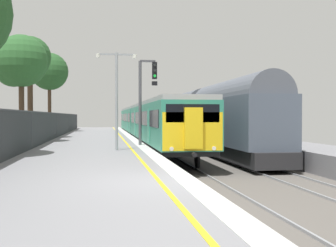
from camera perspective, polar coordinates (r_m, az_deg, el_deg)
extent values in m
cube|color=gray|center=(11.02, -12.56, -10.47)|extent=(6.40, 110.00, 1.00)
cube|color=silver|center=(11.12, 2.65, -7.70)|extent=(0.60, 110.00, 0.01)
cube|color=yellow|center=(11.00, -1.22, -7.80)|extent=(0.12, 110.00, 0.01)
cube|color=gray|center=(11.54, 7.55, -12.28)|extent=(0.07, 110.00, 0.08)
cube|color=gray|center=(12.01, 14.28, -11.77)|extent=(0.07, 110.00, 0.08)
cube|color=#2D846B|center=(28.54, -0.92, 0.14)|extent=(2.80, 20.46, 2.30)
cube|color=black|center=(28.59, -0.92, -2.41)|extent=(2.64, 19.86, 0.25)
cube|color=#999E9E|center=(28.55, -0.92, 2.69)|extent=(2.68, 20.46, 0.24)
cube|color=black|center=(28.38, -3.75, 0.74)|extent=(0.02, 18.86, 0.84)
cube|color=teal|center=(23.30, -2.67, -0.29)|extent=(0.03, 1.10, 1.90)
cube|color=teal|center=(33.48, -4.51, 0.09)|extent=(0.03, 1.10, 1.90)
cylinder|color=black|center=(20.99, -0.21, -5.00)|extent=(0.12, 0.84, 0.84)
cylinder|color=black|center=(21.28, 3.97, -4.92)|extent=(0.12, 0.84, 0.84)
cylinder|color=black|center=(36.10, -3.79, -2.50)|extent=(0.12, 0.84, 0.84)
cylinder|color=black|center=(36.27, -1.33, -2.48)|extent=(0.12, 0.84, 0.84)
cube|color=#2D846B|center=(49.49, -4.22, 0.49)|extent=(2.80, 20.46, 2.30)
cube|color=black|center=(49.51, -4.22, -0.99)|extent=(2.64, 19.86, 0.25)
cube|color=#999E9E|center=(49.49, -4.23, 1.96)|extent=(2.68, 20.46, 0.24)
cube|color=black|center=(49.40, -5.86, 0.83)|extent=(0.02, 18.86, 0.84)
cube|color=teal|center=(44.29, -5.53, 0.30)|extent=(0.03, 1.10, 1.90)
cube|color=teal|center=(54.51, -6.13, 0.43)|extent=(0.03, 1.10, 1.90)
cylinder|color=black|center=(41.88, -4.47, -2.02)|extent=(0.12, 0.84, 0.84)
cylinder|color=black|center=(42.02, -2.35, -2.01)|extent=(0.12, 0.84, 0.84)
cylinder|color=black|center=(57.09, -5.60, -1.23)|extent=(0.12, 0.84, 0.84)
cylinder|color=black|center=(57.19, -4.04, -1.22)|extent=(0.12, 0.84, 0.84)
cube|color=yellow|center=(18.51, 3.36, -1.08)|extent=(2.70, 0.10, 1.70)
cube|color=black|center=(18.49, 3.37, 1.40)|extent=(2.40, 0.08, 0.80)
cube|color=yellow|center=(18.37, 3.45, -0.63)|extent=(0.80, 0.24, 1.80)
cylinder|color=white|center=(18.32, 0.48, -3.45)|extent=(0.18, 0.06, 0.18)
cylinder|color=white|center=(18.71, 6.24, -3.36)|extent=(0.18, 0.06, 0.18)
cylinder|color=black|center=(18.29, 3.54, -4.25)|extent=(0.20, 0.35, 0.20)
cube|color=black|center=(49.50, -4.23, 2.25)|extent=(0.60, 0.90, 0.20)
cube|color=#232326|center=(26.16, 8.84, -3.55)|extent=(2.30, 13.57, 0.79)
cube|color=#4C5666|center=(26.08, 8.85, 0.29)|extent=(2.60, 12.77, 2.72)
cylinder|color=#515660|center=(26.10, 8.86, 3.28)|extent=(2.39, 12.37, 2.39)
cylinder|color=black|center=(21.41, 10.71, -4.90)|extent=(0.12, 0.84, 0.84)
cylinder|color=black|center=(21.97, 14.56, -4.76)|extent=(0.12, 0.84, 0.84)
cylinder|color=black|center=(30.56, 4.73, -3.13)|extent=(0.12, 0.84, 0.84)
cylinder|color=black|center=(30.96, 7.54, -3.08)|extent=(0.12, 0.84, 0.84)
cube|color=#232326|center=(40.07, 2.63, -1.98)|extent=(2.30, 13.57, 0.79)
cube|color=#4C5666|center=(40.01, 2.63, 0.54)|extent=(2.60, 12.77, 2.72)
cylinder|color=#515660|center=(40.03, 2.63, 2.48)|extent=(2.39, 12.37, 2.39)
cylinder|color=black|center=(35.24, 2.92, -2.58)|extent=(0.12, 0.84, 0.84)
cylinder|color=black|center=(35.58, 5.38, -2.55)|extent=(0.12, 0.84, 0.84)
cylinder|color=black|center=(44.63, 0.44, -1.83)|extent=(0.12, 0.84, 0.84)
cylinder|color=black|center=(44.91, 2.41, -1.82)|extent=(0.12, 0.84, 0.84)
cube|color=#232326|center=(54.21, -0.36, -1.21)|extent=(2.30, 13.57, 0.79)
cube|color=#4C5666|center=(54.17, -0.36, 0.65)|extent=(2.60, 12.77, 2.72)
cylinder|color=#515660|center=(54.18, -0.36, 2.09)|extent=(2.39, 12.37, 2.39)
cylinder|color=black|center=(49.37, -0.45, -1.56)|extent=(0.12, 0.84, 0.84)
cylinder|color=black|center=(49.62, 1.34, -1.55)|extent=(0.12, 0.84, 0.84)
cylinder|color=black|center=(58.85, -1.78, -1.16)|extent=(0.12, 0.84, 0.84)
cylinder|color=black|center=(59.06, -0.28, -1.15)|extent=(0.12, 0.84, 0.84)
cube|color=#232326|center=(68.45, -2.10, -0.75)|extent=(2.30, 13.57, 0.79)
cube|color=#4C5666|center=(68.42, -2.10, 0.72)|extent=(2.60, 12.77, 2.72)
cylinder|color=#515660|center=(68.43, -2.10, 1.85)|extent=(2.39, 12.37, 2.39)
cylinder|color=black|center=(63.61, -2.30, -1.00)|extent=(0.12, 0.84, 0.84)
cylinder|color=black|center=(63.81, -0.91, -0.99)|extent=(0.12, 0.84, 0.84)
cylinder|color=black|center=(73.12, -3.14, -0.74)|extent=(0.12, 0.84, 0.84)
cylinder|color=black|center=(73.29, -1.93, -0.74)|extent=(0.12, 0.84, 0.84)
cylinder|color=#47474C|center=(24.70, -3.79, 2.77)|extent=(0.18, 0.18, 4.92)
cube|color=#47474C|center=(24.94, -2.76, 8.43)|extent=(0.90, 0.12, 0.12)
cube|color=black|center=(24.92, -1.83, 7.16)|extent=(0.28, 0.20, 1.00)
cylinder|color=black|center=(24.84, -1.80, 7.93)|extent=(0.16, 0.04, 0.16)
cylinder|color=black|center=(24.80, -1.80, 7.19)|extent=(0.16, 0.04, 0.16)
cylinder|color=#19D83F|center=(24.77, -1.80, 6.46)|extent=(0.16, 0.04, 0.16)
cube|color=black|center=(24.85, -1.83, 5.44)|extent=(0.32, 0.16, 0.24)
cylinder|color=#93999E|center=(21.06, -6.97, 2.99)|extent=(0.14, 0.14, 4.85)
cube|color=#93999E|center=(21.29, -5.76, 9.26)|extent=(0.90, 0.08, 0.08)
cylinder|color=silver|center=(21.30, -4.53, 9.04)|extent=(0.20, 0.20, 0.18)
cube|color=#93999E|center=(21.26, -8.21, 9.27)|extent=(0.90, 0.08, 0.08)
cylinder|color=silver|center=(21.25, -9.44, 9.05)|extent=(0.20, 0.20, 0.18)
cylinder|color=#38383D|center=(22.78, -18.01, -0.87)|extent=(0.07, 0.07, 1.94)
cylinder|color=#38383D|center=(34.36, -14.86, -0.25)|extent=(0.07, 0.07, 1.94)
cylinder|color=#38383D|center=(46.00, -13.30, 0.05)|extent=(0.07, 0.07, 1.94)
cylinder|color=#38383D|center=(57.65, -12.37, 0.24)|extent=(0.07, 0.07, 1.94)
cylinder|color=#473323|center=(28.86, -19.20, 1.89)|extent=(0.35, 0.35, 4.34)
sphere|color=#285628|center=(29.08, -19.24, 8.01)|extent=(3.38, 3.38, 3.38)
sphere|color=#285628|center=(29.24, -20.17, 7.13)|extent=(2.51, 2.51, 2.51)
cylinder|color=#473323|center=(48.02, -15.73, 2.20)|extent=(0.38, 0.38, 5.48)
sphere|color=#234C23|center=(48.26, -15.75, 6.79)|extent=(4.09, 4.09, 4.09)
sphere|color=#234C23|center=(47.87, -15.54, 6.22)|extent=(2.36, 2.36, 2.36)
cylinder|color=#473323|center=(33.89, -18.14, 2.60)|extent=(0.41, 0.41, 5.35)
sphere|color=#234C23|center=(34.18, -18.17, 8.56)|extent=(3.16, 3.16, 3.16)
sphere|color=#234C23|center=(34.20, -17.43, 7.89)|extent=(1.98, 1.98, 1.98)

